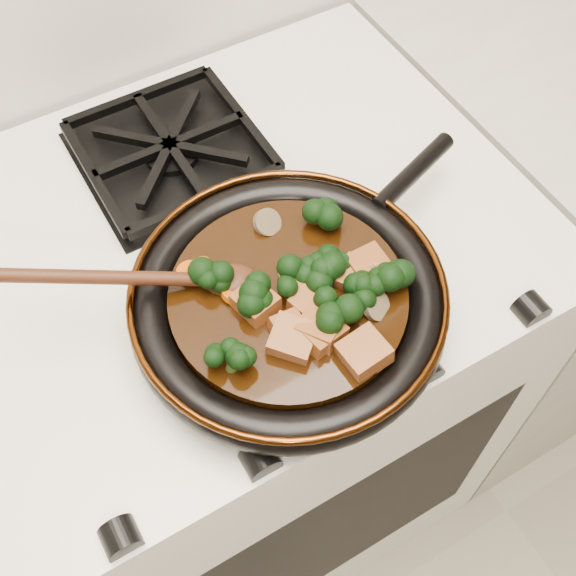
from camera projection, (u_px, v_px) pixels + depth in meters
stove at (241, 388)px, 1.26m from camera, size 0.76×0.60×0.90m
burner_grate_front at (278, 309)px, 0.80m from camera, size 0.23×0.23×0.03m
burner_grate_back at (171, 150)px, 0.94m from camera, size 0.23×0.23×0.03m
skillet at (289, 300)px, 0.78m from camera, size 0.46×0.34×0.05m
braising_sauce at (288, 299)px, 0.77m from camera, size 0.26×0.26×0.02m
tofu_cube_0 at (299, 285)px, 0.76m from camera, size 0.04×0.04×0.02m
tofu_cube_1 at (368, 268)px, 0.77m from camera, size 0.04×0.05×0.03m
tofu_cube_2 at (311, 304)px, 0.75m from camera, size 0.05×0.05×0.02m
tofu_cube_3 at (293, 339)px, 0.72m from camera, size 0.06×0.06×0.03m
tofu_cube_4 at (364, 353)px, 0.71m from camera, size 0.05×0.04×0.03m
tofu_cube_5 at (357, 276)px, 0.77m from camera, size 0.05×0.05×0.02m
tofu_cube_6 at (255, 303)px, 0.75m from camera, size 0.05×0.05×0.03m
tofu_cube_7 at (321, 327)px, 0.73m from camera, size 0.06×0.06×0.03m
tofu_cube_8 at (320, 332)px, 0.73m from camera, size 0.05×0.05×0.03m
tofu_cube_9 at (289, 331)px, 0.73m from camera, size 0.03×0.04×0.03m
broccoli_floret_0 at (390, 281)px, 0.76m from camera, size 0.07×0.07×0.07m
broccoli_floret_1 at (368, 289)px, 0.75m from camera, size 0.08×0.08×0.06m
broccoli_floret_2 at (217, 275)px, 0.76m from camera, size 0.08×0.08×0.07m
broccoli_floret_3 at (232, 363)px, 0.70m from camera, size 0.08×0.09×0.07m
broccoli_floret_4 at (293, 279)px, 0.76m from camera, size 0.06×0.07×0.06m
broccoli_floret_5 at (320, 275)px, 0.76m from camera, size 0.08×0.08×0.07m
broccoli_floret_6 at (333, 311)px, 0.74m from camera, size 0.09×0.09×0.07m
broccoli_floret_7 at (324, 216)px, 0.81m from camera, size 0.08×0.09×0.06m
broccoli_floret_8 at (326, 264)px, 0.77m from camera, size 0.08×0.08×0.06m
broccoli_floret_9 at (253, 304)px, 0.74m from camera, size 0.07×0.08×0.07m
carrot_coin_0 at (190, 272)px, 0.77m from camera, size 0.03×0.03×0.01m
carrot_coin_1 at (291, 345)px, 0.72m from camera, size 0.03×0.03×0.01m
carrot_coin_2 at (235, 292)px, 0.76m from camera, size 0.03×0.03×0.02m
carrot_coin_3 at (199, 270)px, 0.77m from camera, size 0.04×0.03×0.02m
mushroom_slice_0 at (376, 306)px, 0.75m from camera, size 0.04×0.04×0.03m
mushroom_slice_1 at (267, 222)px, 0.81m from camera, size 0.04×0.04×0.03m
mushroom_slice_2 at (371, 267)px, 0.77m from camera, size 0.04×0.04×0.03m
wooden_spoon at (169, 279)px, 0.75m from camera, size 0.15×0.08×0.23m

